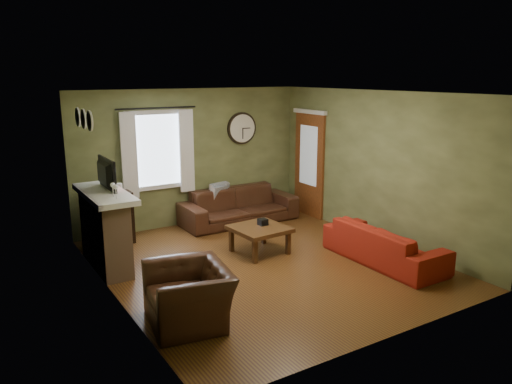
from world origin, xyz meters
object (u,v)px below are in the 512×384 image
bookshelf (110,219)px  sofa_brown (239,206)px  sofa_red (384,244)px  armchair (189,295)px  coffee_table (260,240)px

bookshelf → sofa_brown: (2.52, -0.01, -0.12)m
bookshelf → sofa_red: bookshelf is taller
sofa_brown → bookshelf: bearing=179.7°
bookshelf → sofa_brown: bookshelf is taller
sofa_red → armchair: size_ratio=1.94×
bookshelf → coffee_table: 2.59m
sofa_brown → armchair: armchair is taller
bookshelf → armchair: bookshelf is taller
sofa_red → coffee_table: sofa_red is taller
bookshelf → coffee_table: (1.95, -1.69, -0.23)m
coffee_table → armchair: bearing=-141.5°
sofa_brown → armchair: (-2.52, -3.23, 0.00)m
bookshelf → sofa_red: (3.39, -3.05, -0.16)m
bookshelf → armchair: size_ratio=0.87×
sofa_red → armchair: bearing=93.2°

